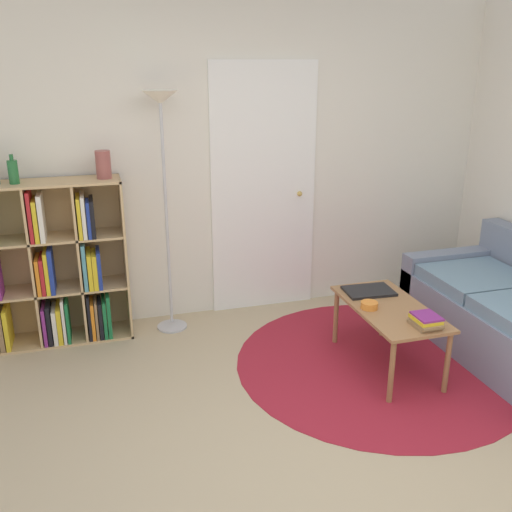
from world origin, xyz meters
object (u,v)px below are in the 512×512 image
(bookshelf, at_px, (54,269))
(coffee_table, at_px, (389,314))
(bowl, at_px, (369,305))
(vase_on_shelf, at_px, (103,165))
(bottle_right, at_px, (13,172))
(laptop, at_px, (369,291))
(floor_lamp, at_px, (162,136))

(bookshelf, bearing_deg, coffee_table, -26.19)
(bowl, height_order, vase_on_shelf, vase_on_shelf)
(bottle_right, bearing_deg, laptop, -18.43)
(bookshelf, distance_m, coffee_table, 2.49)
(bowl, bearing_deg, vase_on_shelf, 146.94)
(bookshelf, relative_size, vase_on_shelf, 6.16)
(bottle_right, bearing_deg, floor_lamp, -1.45)
(coffee_table, bearing_deg, bookshelf, 153.81)
(bookshelf, distance_m, bottle_right, 0.78)
(floor_lamp, xyz_separation_m, coffee_table, (1.38, -1.05, -1.14))
(vase_on_shelf, bearing_deg, bookshelf, 179.56)
(bookshelf, height_order, vase_on_shelf, vase_on_shelf)
(floor_lamp, distance_m, bowl, 1.92)
(bookshelf, distance_m, laptop, 2.36)
(bowl, bearing_deg, coffee_table, -5.82)
(floor_lamp, height_order, vase_on_shelf, floor_lamp)
(bowl, bearing_deg, laptop, 63.37)
(bowl, relative_size, bottle_right, 0.57)
(floor_lamp, bearing_deg, bottle_right, 178.55)
(laptop, height_order, vase_on_shelf, vase_on_shelf)
(vase_on_shelf, bearing_deg, coffee_table, -31.20)
(bottle_right, height_order, vase_on_shelf, bottle_right)
(coffee_table, distance_m, vase_on_shelf, 2.32)
(floor_lamp, bearing_deg, laptop, -29.74)
(vase_on_shelf, bearing_deg, laptop, -24.66)
(bookshelf, xyz_separation_m, laptop, (2.21, -0.82, -0.11))
(laptop, relative_size, bottle_right, 1.76)
(floor_lamp, relative_size, bottle_right, 9.07)
(coffee_table, bearing_deg, vase_on_shelf, 148.80)
(bookshelf, xyz_separation_m, bowl, (2.08, -1.08, -0.10))
(bowl, relative_size, vase_on_shelf, 0.58)
(vase_on_shelf, bearing_deg, bowl, -33.06)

